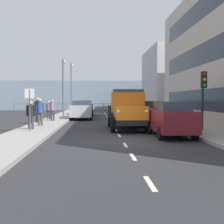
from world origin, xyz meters
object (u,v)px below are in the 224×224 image
object	(u,v)px
lamp_post_promenade	(63,82)
lamp_post_far	(71,83)
car_silver_oppositeside_0	(82,110)
traffic_light_near	(204,88)
car_red_kerbside_1	(149,113)
car_black_oppositeside_1	(84,108)
pedestrian_couple_b	(40,110)
truck_vintage_orange	(127,110)
street_sign	(30,102)
car_teal_oppositeside_2	(86,106)
pedestrian_by_lamp	(38,108)
pedestrian_near_railing	(52,108)
pedestrian_with_bag	(49,108)
car_grey_kerbside_2	(137,110)
car_maroon_kerbside_near	(171,119)
car_white_kerbside_3	(129,108)
pedestrian_in_dark_coat	(31,113)

from	to	relation	value
lamp_post_promenade	lamp_post_far	distance (m)	9.46
car_silver_oppositeside_0	traffic_light_near	bearing A→B (deg)	124.62
car_red_kerbside_1	car_black_oppositeside_1	xyz separation A→B (m)	(4.98, -12.03, 0.00)
car_silver_oppositeside_0	pedestrian_couple_b	xyz separation A→B (m)	(2.24, 7.42, 0.27)
car_black_oppositeside_1	pedestrian_couple_b	xyz separation A→B (m)	(2.24, 13.21, 0.27)
truck_vintage_orange	traffic_light_near	bearing A→B (deg)	156.33
street_sign	lamp_post_promenade	bearing A→B (deg)	-91.00
car_teal_oppositeside_2	pedestrian_by_lamp	size ratio (longest dim) A/B	2.40
truck_vintage_orange	pedestrian_near_railing	bearing A→B (deg)	-45.03
car_teal_oppositeside_2	pedestrian_with_bag	size ratio (longest dim) A/B	2.76
car_grey_kerbside_2	lamp_post_promenade	size ratio (longest dim) A/B	0.78
car_black_oppositeside_1	lamp_post_promenade	size ratio (longest dim) A/B	0.70
car_grey_kerbside_2	lamp_post_far	distance (m)	15.40
truck_vintage_orange	car_maroon_kerbside_near	world-z (taller)	truck_vintage_orange
lamp_post_promenade	lamp_post_far	bearing A→B (deg)	-89.81
pedestrian_couple_b	pedestrian_by_lamp	size ratio (longest dim) A/B	0.95
car_silver_oppositeside_0	pedestrian_by_lamp	world-z (taller)	pedestrian_by_lamp
car_maroon_kerbside_near	pedestrian_near_railing	size ratio (longest dim) A/B	2.33
car_white_kerbside_3	lamp_post_promenade	size ratio (longest dim) A/B	0.71
car_silver_oppositeside_0	lamp_post_far	xyz separation A→B (m)	(2.01, -12.31, 3.17)
pedestrian_by_lamp	car_red_kerbside_1	bearing A→B (deg)	170.65
pedestrian_in_dark_coat	lamp_post_far	distance (m)	21.99
car_black_oppositeside_1	pedestrian_near_railing	size ratio (longest dim) A/B	2.40
car_maroon_kerbside_near	lamp_post_promenade	xyz separation A→B (m)	(6.96, -14.77, 2.71)
truck_vintage_orange	lamp_post_promenade	bearing A→B (deg)	-65.78
pedestrian_near_railing	traffic_light_near	distance (m)	11.76
truck_vintage_orange	car_silver_oppositeside_0	distance (m)	9.25
car_teal_oppositeside_2	pedestrian_in_dark_coat	size ratio (longest dim) A/B	2.74
car_grey_kerbside_2	pedestrian_couple_b	world-z (taller)	pedestrian_couple_b
car_teal_oppositeside_2	pedestrian_in_dark_coat	xyz separation A→B (m)	(2.36, 20.61, 0.18)
car_grey_kerbside_2	car_teal_oppositeside_2	xyz separation A→B (m)	(4.98, -12.18, -0.00)
pedestrian_in_dark_coat	car_black_oppositeside_1	bearing A→B (deg)	-98.78
truck_vintage_orange	car_red_kerbside_1	world-z (taller)	truck_vintage_orange
car_white_kerbside_3	car_teal_oppositeside_2	size ratio (longest dim) A/B	0.93
street_sign	pedestrian_in_dark_coat	bearing A→B (deg)	-80.39
traffic_light_near	lamp_post_far	world-z (taller)	lamp_post_far
car_red_kerbside_1	car_grey_kerbside_2	xyz separation A→B (m)	(-0.00, -5.21, 0.00)
pedestrian_in_dark_coat	traffic_light_near	bearing A→B (deg)	174.30
car_red_kerbside_1	lamp_post_far	distance (m)	20.08
pedestrian_near_railing	car_teal_oppositeside_2	bearing A→B (deg)	-98.27
car_red_kerbside_1	traffic_light_near	distance (m)	4.99
truck_vintage_orange	car_silver_oppositeside_0	bearing A→B (deg)	-69.69
car_maroon_kerbside_near	traffic_light_near	world-z (taller)	traffic_light_near
car_maroon_kerbside_near	pedestrian_couple_b	bearing A→B (deg)	-31.81
traffic_light_near	street_sign	size ratio (longest dim) A/B	1.42
car_maroon_kerbside_near	pedestrian_near_railing	distance (m)	11.10
traffic_light_near	lamp_post_far	distance (m)	24.58
car_white_kerbside_3	pedestrian_with_bag	bearing A→B (deg)	42.25
car_teal_oppositeside_2	pedestrian_near_railing	world-z (taller)	pedestrian_near_railing
car_grey_kerbside_2	street_sign	bearing A→B (deg)	52.27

